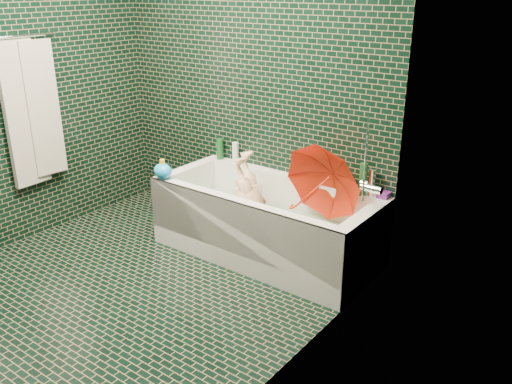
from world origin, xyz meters
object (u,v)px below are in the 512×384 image
Objects in this scene: umbrella at (315,189)px; rubber_duck at (349,183)px; bathtub at (265,229)px; child at (256,214)px; bath_toy at (163,171)px.

rubber_duck is (0.11, 0.30, -0.02)m from umbrella.
rubber_duck reaches higher than bathtub.
bathtub reaches higher than child.
rubber_duck is (0.59, 0.35, 0.28)m from child.
child is at bearing 170.53° from bathtub.
child is 0.74m from rubber_duck.
umbrella is 5.49× the size of rubber_duck.
rubber_duck is 0.61× the size of bath_toy.
bath_toy is at bearing -155.49° from rubber_duck.
umbrella is at bearing 76.67° from child.
bathtub is at bearing 61.75° from child.
bath_toy is at bearing -82.51° from child.
umbrella is at bearing 5.74° from bath_toy.
bath_toy is (-0.66, -0.33, 0.31)m from child.
rubber_duck is at bearing 80.89° from umbrella.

